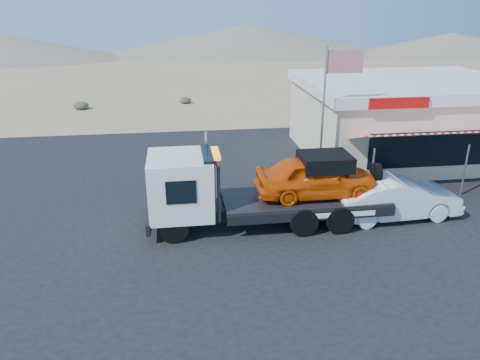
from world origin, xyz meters
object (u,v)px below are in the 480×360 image
Objects in this scene: flagpole at (329,104)px; tow_truck at (262,185)px; jerky_store at (404,117)px; white_sedan at (396,198)px.

tow_truck is at bearing -139.89° from flagpole.
flagpole is (-5.57, -4.47, 1.77)m from jerky_store.
jerky_store reaches higher than tow_truck.
flagpole is (3.17, 2.67, 2.24)m from tow_truck.
flagpole is at bearing 40.11° from tow_truck.
white_sedan is 4.49m from flagpole.
tow_truck is at bearing -140.72° from jerky_store.
white_sedan is at bearing -117.01° from jerky_store.
white_sedan is (5.02, -0.14, -0.72)m from tow_truck.
tow_truck is 0.81× the size of jerky_store.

